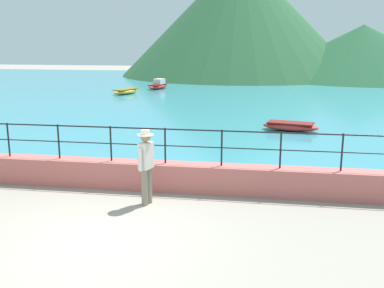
{
  "coord_description": "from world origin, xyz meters",
  "views": [
    {
      "loc": [
        3.15,
        -7.42,
        3.69
      ],
      "look_at": [
        1.3,
        3.7,
        1.1
      ],
      "focal_mm": 41.96,
      "sensor_mm": 36.0,
      "label": 1
    }
  ],
  "objects": [
    {
      "name": "railing",
      "position": [
        -0.0,
        3.2,
        1.31
      ],
      "size": [
        18.44,
        0.04,
        0.9
      ],
      "color": "black",
      "rests_on": "promenade_wall"
    },
    {
      "name": "promenade_wall",
      "position": [
        0.0,
        3.2,
        0.35
      ],
      "size": [
        20.0,
        0.56,
        0.7
      ],
      "primitive_type": "cube",
      "color": "#BC605B",
      "rests_on": "ground"
    },
    {
      "name": "hill_secondary",
      "position": [
        12.46,
        40.42,
        2.65
      ],
      "size": [
        20.84,
        20.84,
        5.3
      ],
      "primitive_type": "cone",
      "color": "#1E4C2D",
      "rests_on": "ground"
    },
    {
      "name": "boat_2",
      "position": [
        4.19,
        11.27,
        0.26
      ],
      "size": [
        2.45,
        1.41,
        0.36
      ],
      "color": "red",
      "rests_on": "lake_water"
    },
    {
      "name": "boat_3",
      "position": [
        -5.19,
        26.73,
        0.33
      ],
      "size": [
        1.53,
        2.46,
        0.76
      ],
      "color": "red",
      "rests_on": "lake_water"
    },
    {
      "name": "lake_water",
      "position": [
        0.0,
        25.84,
        0.03
      ],
      "size": [
        64.0,
        44.32,
        0.06
      ],
      "primitive_type": "cube",
      "color": "teal",
      "rests_on": "ground"
    },
    {
      "name": "ground_plane",
      "position": [
        0.0,
        0.0,
        0.0
      ],
      "size": [
        120.0,
        120.0,
        0.0
      ],
      "primitive_type": "plane",
      "color": "gray"
    },
    {
      "name": "boat_1",
      "position": [
        -6.61,
        22.88,
        0.26
      ],
      "size": [
        1.74,
        2.47,
        0.36
      ],
      "color": "gold",
      "rests_on": "lake_water"
    },
    {
      "name": "hill_main",
      "position": [
        0.04,
        42.77,
        6.36
      ],
      "size": [
        25.55,
        25.55,
        12.72
      ],
      "primitive_type": "cone",
      "color": "#285633",
      "rests_on": "ground"
    },
    {
      "name": "person_walking",
      "position": [
        0.51,
        2.12,
        0.98
      ],
      "size": [
        0.38,
        0.55,
        1.75
      ],
      "color": "slate",
      "rests_on": "ground"
    }
  ]
}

